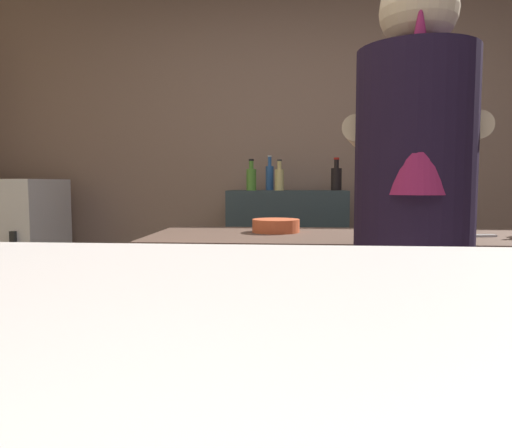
{
  "coord_description": "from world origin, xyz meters",
  "views": [
    {
      "loc": [
        -0.14,
        -1.31,
        1.12
      ],
      "look_at": [
        -0.19,
        -0.75,
        1.07
      ],
      "focal_mm": 34.72,
      "sensor_mm": 36.0,
      "label": 1
    }
  ],
  "objects_px": {
    "bartender": "(413,226)",
    "bottle_vinegar": "(336,178)",
    "mixing_bowl": "(276,226)",
    "bottle_olive_oil": "(279,179)",
    "chefs_knife": "(464,236)",
    "bottle_soy": "(251,178)",
    "bottle_hot_sauce": "(270,177)",
    "mini_fridge": "(7,266)"
  },
  "relations": [
    {
      "from": "bottle_hot_sauce",
      "to": "bottle_olive_oil",
      "type": "distance_m",
      "value": 0.13
    },
    {
      "from": "mini_fridge",
      "to": "bottle_hot_sauce",
      "type": "height_order",
      "value": "bottle_hot_sauce"
    },
    {
      "from": "mini_fridge",
      "to": "chefs_knife",
      "type": "distance_m",
      "value": 2.8
    },
    {
      "from": "bartender",
      "to": "bottle_hot_sauce",
      "type": "height_order",
      "value": "bartender"
    },
    {
      "from": "mixing_bowl",
      "to": "bottle_olive_oil",
      "type": "bearing_deg",
      "value": 91.29
    },
    {
      "from": "chefs_knife",
      "to": "bottle_hot_sauce",
      "type": "xyz_separation_m",
      "value": [
        -0.8,
        1.42,
        0.23
      ]
    },
    {
      "from": "bottle_vinegar",
      "to": "bottle_soy",
      "type": "relative_size",
      "value": 1.06
    },
    {
      "from": "mini_fridge",
      "to": "bartender",
      "type": "relative_size",
      "value": 0.67
    },
    {
      "from": "bartender",
      "to": "bottle_soy",
      "type": "bearing_deg",
      "value": 30.4
    },
    {
      "from": "chefs_knife",
      "to": "bottle_vinegar",
      "type": "xyz_separation_m",
      "value": [
        -0.36,
        1.37,
        0.23
      ]
    },
    {
      "from": "mixing_bowl",
      "to": "bottle_soy",
      "type": "bearing_deg",
      "value": 100.0
    },
    {
      "from": "mini_fridge",
      "to": "chefs_knife",
      "type": "relative_size",
      "value": 4.75
    },
    {
      "from": "bottle_olive_oil",
      "to": "bottle_soy",
      "type": "xyz_separation_m",
      "value": [
        -0.18,
        -0.02,
        0.0
      ]
    },
    {
      "from": "mixing_bowl",
      "to": "bottle_vinegar",
      "type": "bearing_deg",
      "value": 74.78
    },
    {
      "from": "mini_fridge",
      "to": "bottle_olive_oil",
      "type": "distance_m",
      "value": 1.87
    },
    {
      "from": "bottle_olive_oil",
      "to": "bottle_vinegar",
      "type": "bearing_deg",
      "value": 9.71
    },
    {
      "from": "bartender",
      "to": "mixing_bowl",
      "type": "distance_m",
      "value": 0.68
    },
    {
      "from": "chefs_knife",
      "to": "bottle_soy",
      "type": "relative_size",
      "value": 1.2
    },
    {
      "from": "mixing_bowl",
      "to": "mini_fridge",
      "type": "bearing_deg",
      "value": 149.4
    },
    {
      "from": "bottle_vinegar",
      "to": "bottle_soy",
      "type": "bearing_deg",
      "value": -170.91
    },
    {
      "from": "bottle_soy",
      "to": "bottle_hot_sauce",
      "type": "bearing_deg",
      "value": 51.58
    },
    {
      "from": "bartender",
      "to": "bottle_soy",
      "type": "xyz_separation_m",
      "value": [
        -0.63,
        1.69,
        0.15
      ]
    },
    {
      "from": "bottle_vinegar",
      "to": "bottle_soy",
      "type": "distance_m",
      "value": 0.55
    },
    {
      "from": "mini_fridge",
      "to": "chefs_knife",
      "type": "height_order",
      "value": "mini_fridge"
    },
    {
      "from": "bartender",
      "to": "mixing_bowl",
      "type": "xyz_separation_m",
      "value": [
        -0.42,
        0.53,
        -0.05
      ]
    },
    {
      "from": "bartender",
      "to": "bottle_soy",
      "type": "distance_m",
      "value": 1.81
    },
    {
      "from": "mini_fridge",
      "to": "bartender",
      "type": "bearing_deg",
      "value": -35.67
    },
    {
      "from": "bottle_hot_sauce",
      "to": "bottle_soy",
      "type": "distance_m",
      "value": 0.18
    },
    {
      "from": "bottle_olive_oil",
      "to": "bottle_vinegar",
      "type": "relative_size",
      "value": 0.93
    },
    {
      "from": "mini_fridge",
      "to": "bottle_vinegar",
      "type": "height_order",
      "value": "bottle_vinegar"
    },
    {
      "from": "mini_fridge",
      "to": "bottle_soy",
      "type": "xyz_separation_m",
      "value": [
        1.6,
        0.09,
        0.57
      ]
    },
    {
      "from": "bottle_hot_sauce",
      "to": "chefs_knife",
      "type": "bearing_deg",
      "value": -60.77
    },
    {
      "from": "bottle_vinegar",
      "to": "bartender",
      "type": "bearing_deg",
      "value": -87.4
    },
    {
      "from": "bartender",
      "to": "bottle_vinegar",
      "type": "bearing_deg",
      "value": 12.71
    },
    {
      "from": "mini_fridge",
      "to": "chefs_knife",
      "type": "xyz_separation_m",
      "value": [
        2.51,
        -1.19,
        0.35
      ]
    },
    {
      "from": "bottle_vinegar",
      "to": "bottle_soy",
      "type": "height_order",
      "value": "bottle_vinegar"
    },
    {
      "from": "chefs_knife",
      "to": "bottle_vinegar",
      "type": "height_order",
      "value": "bottle_vinegar"
    },
    {
      "from": "bartender",
      "to": "chefs_knife",
      "type": "bearing_deg",
      "value": -24.56
    },
    {
      "from": "bottle_soy",
      "to": "bartender",
      "type": "bearing_deg",
      "value": -69.71
    },
    {
      "from": "mini_fridge",
      "to": "bottle_vinegar",
      "type": "xyz_separation_m",
      "value": [
        2.15,
        0.18,
        0.58
      ]
    },
    {
      "from": "chefs_knife",
      "to": "bottle_vinegar",
      "type": "distance_m",
      "value": 1.44
    },
    {
      "from": "mini_fridge",
      "to": "bottle_hot_sauce",
      "type": "relative_size",
      "value": 4.96
    }
  ]
}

